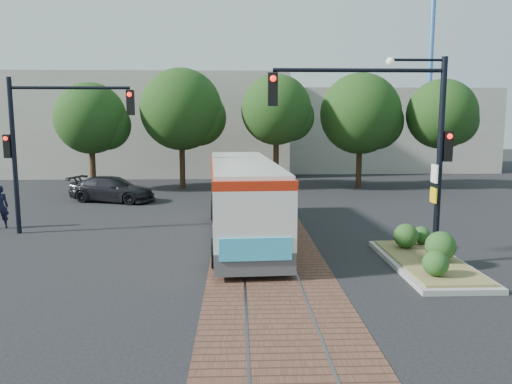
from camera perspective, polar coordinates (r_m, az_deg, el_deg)
ground at (r=16.07m, az=1.28°, el=-7.63°), size 120.00×120.00×0.00m
trackbed at (r=19.94m, az=0.60°, el=-4.48°), size 3.60×40.00×0.02m
tree_row at (r=31.93m, az=1.75°, el=9.03°), size 26.40×5.60×7.67m
warehouses at (r=44.19m, az=-1.60°, el=7.45°), size 40.00×13.00×8.00m
crane at (r=53.33m, az=19.36°, el=14.74°), size 8.00×0.50×18.00m
city_bus at (r=18.68m, az=-1.54°, el=-0.33°), size 2.88×10.93×2.89m
traffic_island at (r=16.15m, az=18.94°, el=-6.79°), size 2.20×5.20×1.13m
signal_pole_main at (r=15.39m, az=16.13°, el=7.04°), size 5.49×0.46×6.00m
signal_pole_left at (r=20.82m, az=-23.20°, el=6.11°), size 4.99×0.34×6.00m
officer at (r=22.83m, az=-27.23°, el=-1.52°), size 0.78×0.71×1.78m
parked_car at (r=28.17m, az=-16.10°, el=0.32°), size 5.05×3.22×1.36m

